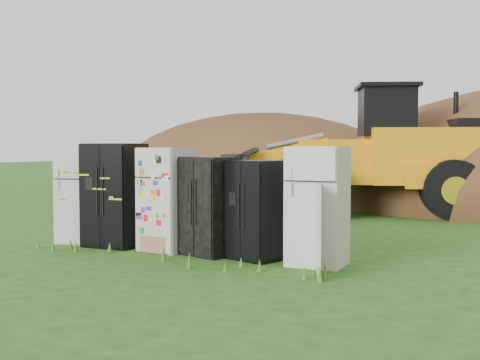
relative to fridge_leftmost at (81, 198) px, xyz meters
The scene contains 9 objects.
ground 2.62m from the fridge_leftmost, ahead, with size 120.00×120.00×0.00m, color #234B14.
fridge_leftmost is the anchor object (origin of this frame).
fridge_black_side 0.85m from the fridge_leftmost, ahead, with size 1.00×0.79×1.91m, color black, non-canonical shape.
fridge_sticker 1.99m from the fridge_leftmost, ahead, with size 0.81×0.75×1.83m, color silver, non-canonical shape.
fridge_dark_mid 2.88m from the fridge_leftmost, ahead, with size 0.85×0.70×1.67m, color black, non-canonical shape.
fridge_black_right 3.77m from the fridge_leftmost, ahead, with size 0.81×0.68×1.62m, color black, non-canonical shape.
fridge_open_door 4.82m from the fridge_leftmost, ahead, with size 0.84×0.77×1.84m, color beige, non-canonical shape.
wheel_loader 7.96m from the fridge_leftmost, 67.19° to the left, with size 7.31×2.96×3.54m, color orange, non-canonical shape.
dirt_mound_left 15.75m from the fridge_leftmost, 104.04° to the left, with size 14.31×10.73×6.80m, color #452A16.
Camera 1 is at (5.69, -8.70, 1.81)m, focal length 45.00 mm.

